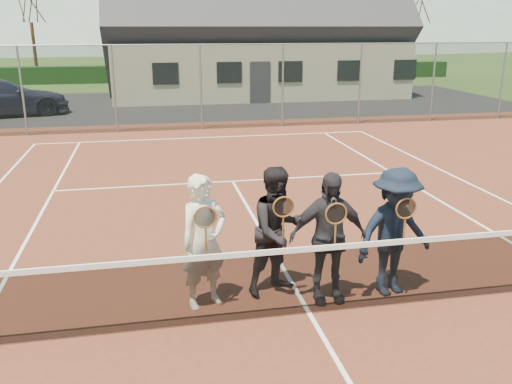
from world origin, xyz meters
TOP-DOWN VIEW (x-y plane):
  - ground at (0.00, 20.00)m, footprint 220.00×220.00m
  - court_surface at (0.00, 0.00)m, footprint 30.00×30.00m
  - tarmac_carpark at (-4.00, 20.00)m, footprint 40.00×12.00m
  - hedge_row at (0.00, 32.00)m, footprint 40.00×1.20m
  - hill_east at (55.00, 95.00)m, footprint 90.00×90.00m
  - car_c at (-7.82, 18.26)m, footprint 5.61×3.44m
  - court_markings at (0.00, 0.00)m, footprint 11.03×23.83m
  - tennis_net at (0.00, 0.00)m, footprint 11.68×0.08m
  - perimeter_fence at (0.00, 13.50)m, footprint 30.07×0.07m
  - clubhouse at (4.00, 24.00)m, footprint 15.60×8.20m
  - player_a at (-1.29, 0.53)m, footprint 0.77×0.66m
  - player_b at (-0.25, 0.73)m, footprint 1.07×0.96m
  - player_c at (0.33, 0.34)m, footprint 1.06×0.51m
  - player_d at (1.29, 0.36)m, footprint 1.28×0.91m

SIDE VIEW (x-z plane):
  - ground at x=0.00m, z-range 0.00..0.00m
  - tarmac_carpark at x=-4.00m, z-range 0.00..0.01m
  - court_surface at x=0.00m, z-range 0.00..0.02m
  - court_markings at x=0.00m, z-range 0.02..0.03m
  - tennis_net at x=0.00m, z-range -0.01..1.09m
  - hedge_row at x=0.00m, z-range 0.00..1.10m
  - car_c at x=-7.82m, z-range 0.00..1.52m
  - player_d at x=1.29m, z-range 0.02..1.82m
  - player_b at x=-0.25m, z-range 0.02..1.82m
  - player_c at x=0.33m, z-range 0.02..1.82m
  - player_a at x=-1.29m, z-range 0.02..1.82m
  - perimeter_fence at x=0.00m, z-range 0.01..3.03m
  - clubhouse at x=4.00m, z-range 0.14..7.84m
  - hill_east at x=55.00m, z-range 0.00..14.00m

